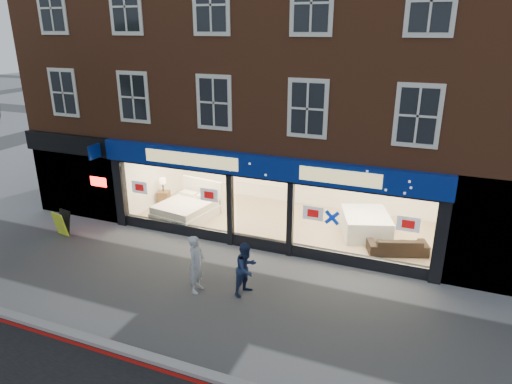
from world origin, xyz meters
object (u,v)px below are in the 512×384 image
Objects in this scene: display_bed at (187,208)px; a_board at (62,223)px; mattress_stack at (365,224)px; pedestrian_grey at (196,264)px; pedestrian_blue at (246,269)px; sofa at (398,245)px.

display_bed is 4.47m from a_board.
pedestrian_grey is (-3.77, -5.33, 0.36)m from mattress_stack.
pedestrian_grey is 1.39m from pedestrian_blue.
pedestrian_grey is 1.11× the size of pedestrian_blue.
pedestrian_blue is (4.14, -3.90, 0.31)m from display_bed.
display_bed is at bearing 51.30° from a_board.
sofa is (7.79, -0.05, -0.08)m from display_bed.
pedestrian_blue is at bearing 3.43° from a_board.
a_board is at bearing -131.36° from display_bed.
pedestrian_blue is (1.32, 0.41, -0.08)m from pedestrian_grey.
display_bed is 6.66m from mattress_stack.
pedestrian_blue is at bearing 26.74° from sofa.
pedestrian_blue reaches higher than sofa.
sofa is 5.33m from pedestrian_blue.
pedestrian_blue is (-2.45, -4.92, 0.28)m from mattress_stack.
pedestrian_grey reaches higher than mattress_stack.
sofa is at bearing 8.11° from display_bed.
sofa is 1.12× the size of pedestrian_grey.
pedestrian_blue is (7.55, -1.02, 0.31)m from a_board.
a_board reaches higher than sofa.
a_board is at bearing 100.89° from pedestrian_blue.
pedestrian_blue is (-3.66, -3.86, 0.39)m from sofa.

